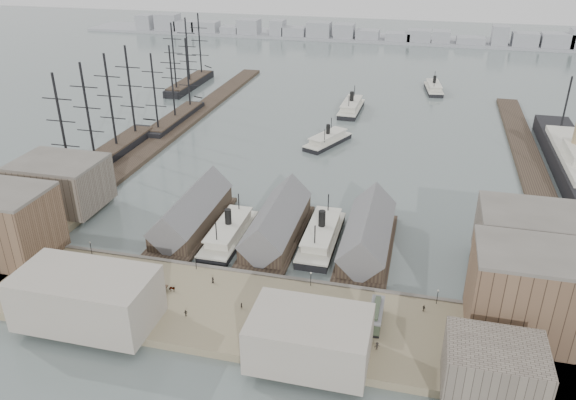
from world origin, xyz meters
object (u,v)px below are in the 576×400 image
(horse_cart_left, at_px, (80,269))
(ferry_docked_west, at_px, (229,233))
(tram, at_px, (376,316))
(horse_cart_right, at_px, (299,311))
(ocean_steamer, at_px, (574,162))
(horse_cart_center, at_px, (169,288))

(horse_cart_left, bearing_deg, ferry_docked_west, -25.09)
(tram, height_order, horse_cart_right, tram)
(ferry_docked_west, bearing_deg, tram, -33.84)
(ocean_steamer, relative_size, horse_cart_right, 21.72)
(horse_cart_left, bearing_deg, horse_cart_center, -72.66)
(horse_cart_center, bearing_deg, ocean_steamer, -45.97)
(horse_cart_left, relative_size, horse_cart_center, 1.01)
(horse_cart_left, bearing_deg, tram, -69.45)
(ferry_docked_west, relative_size, ocean_steamer, 0.29)
(ferry_docked_west, height_order, horse_cart_right, ferry_docked_west)
(ferry_docked_west, relative_size, horse_cart_right, 6.30)
(tram, relative_size, horse_cart_center, 2.28)
(horse_cart_left, xyz_separation_m, horse_cart_center, (25.39, -2.29, -0.04))
(horse_cart_right, bearing_deg, horse_cart_left, 90.35)
(ocean_steamer, distance_m, horse_cart_right, 131.84)
(ferry_docked_west, bearing_deg, ocean_steamer, 35.90)
(horse_cart_right, bearing_deg, horse_cart_center, 91.91)
(ferry_docked_west, height_order, horse_cart_center, ferry_docked_west)
(ocean_steamer, xyz_separation_m, tram, (-60.05, -106.15, -0.34))
(tram, relative_size, horse_cart_right, 2.35)
(tram, bearing_deg, horse_cart_left, 177.84)
(ocean_steamer, height_order, horse_cart_right, ocean_steamer)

